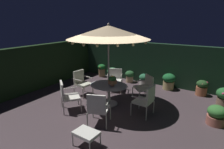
# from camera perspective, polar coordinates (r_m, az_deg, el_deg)

# --- Properties ---
(ground_plane) EXTENTS (7.94, 7.14, 0.02)m
(ground_plane) POSITION_cam_1_polar(r_m,az_deg,el_deg) (6.54, -0.34, -10.46)
(ground_plane) COLOR #44363B
(hedge_backdrop_rear) EXTENTS (7.94, 0.30, 1.93)m
(hedge_backdrop_rear) POSITION_cam_1_polar(r_m,az_deg,el_deg) (9.13, 11.38, 3.52)
(hedge_backdrop_rear) COLOR #193120
(hedge_backdrop_rear) RESTS_ON ground_plane
(hedge_backdrop_left) EXTENTS (0.30, 7.14, 1.93)m
(hedge_backdrop_left) POSITION_cam_1_polar(r_m,az_deg,el_deg) (8.76, -21.88, 2.12)
(hedge_backdrop_left) COLOR black
(hedge_backdrop_left) RESTS_ON ground_plane
(patio_dining_table) EXTENTS (1.40, 1.16, 0.74)m
(patio_dining_table) POSITION_cam_1_polar(r_m,az_deg,el_deg) (6.63, -1.02, -4.63)
(patio_dining_table) COLOR #B6AFA7
(patio_dining_table) RESTS_ON ground_plane
(patio_umbrella) EXTENTS (2.77, 2.77, 2.86)m
(patio_umbrella) POSITION_cam_1_polar(r_m,az_deg,el_deg) (6.21, -1.11, 12.90)
(patio_umbrella) COLOR #B9AEA9
(patio_umbrella) RESTS_ON ground_plane
(centerpiece_planter) EXTENTS (0.30, 0.30, 0.38)m
(centerpiece_planter) POSITION_cam_1_polar(r_m,az_deg,el_deg) (6.40, 0.14, -1.77)
(centerpiece_planter) COLOR #A8674E
(centerpiece_planter) RESTS_ON patio_dining_table
(patio_chair_north) EXTENTS (0.86, 0.85, 1.01)m
(patio_chair_north) POSITION_cam_1_polar(r_m,az_deg,el_deg) (6.35, -13.62, -5.97)
(patio_chair_north) COLOR #B9AEAA
(patio_chair_north) RESTS_ON ground_plane
(patio_chair_northeast) EXTENTS (0.76, 0.77, 1.01)m
(patio_chair_northeast) POSITION_cam_1_polar(r_m,az_deg,el_deg) (5.34, -4.32, -9.99)
(patio_chair_northeast) COLOR #B2B5A4
(patio_chair_northeast) RESTS_ON ground_plane
(patio_chair_east) EXTENTS (0.59, 0.63, 1.01)m
(patio_chair_east) POSITION_cam_1_polar(r_m,az_deg,el_deg) (5.96, 10.45, -7.35)
(patio_chair_east) COLOR #BBAFAD
(patio_chair_east) RESTS_ON ground_plane
(patio_chair_southeast) EXTENTS (0.84, 0.83, 0.94)m
(patio_chair_southeast) POSITION_cam_1_polar(r_m,az_deg,el_deg) (7.16, 10.13, -3.41)
(patio_chair_southeast) COLOR #B4B3AA
(patio_chair_southeast) RESTS_ON ground_plane
(patio_chair_south) EXTENTS (0.79, 0.77, 0.92)m
(patio_chair_south) POSITION_cam_1_polar(r_m,az_deg,el_deg) (7.98, 0.90, -1.13)
(patio_chair_south) COLOR #BAB5A5
(patio_chair_south) RESTS_ON ground_plane
(patio_chair_southwest) EXTENTS (0.63, 0.64, 1.00)m
(patio_chair_southwest) POSITION_cam_1_polar(r_m,az_deg,el_deg) (7.59, -9.40, -2.03)
(patio_chair_southwest) COLOR #BAB2A3
(patio_chair_southwest) RESTS_ON ground_plane
(ottoman_footrest) EXTENTS (0.60, 0.44, 0.39)m
(ottoman_footrest) POSITION_cam_1_polar(r_m,az_deg,el_deg) (4.68, -7.95, -17.63)
(ottoman_footrest) COLOR #B7B5AD
(ottoman_footrest) RESTS_ON ground_plane
(potted_plant_back_center) EXTENTS (0.53, 0.53, 0.64)m
(potted_plant_back_center) POSITION_cam_1_polar(r_m,az_deg,el_deg) (9.44, 0.09, 0.31)
(potted_plant_back_center) COLOR beige
(potted_plant_back_center) RESTS_ON ground_plane
(potted_plant_back_left) EXTENTS (0.52, 0.52, 0.59)m
(potted_plant_back_left) POSITION_cam_1_polar(r_m,az_deg,el_deg) (6.29, 29.51, -10.78)
(potted_plant_back_left) COLOR #A65C4E
(potted_plant_back_left) RESTS_ON ground_plane
(potted_plant_back_right) EXTENTS (0.41, 0.41, 0.67)m
(potted_plant_back_right) POSITION_cam_1_polar(r_m,az_deg,el_deg) (10.03, -3.19, 1.48)
(potted_plant_back_right) COLOR #7E6344
(potted_plant_back_right) RESTS_ON ground_plane
(potted_plant_right_far) EXTENTS (0.46, 0.46, 0.57)m
(potted_plant_right_far) POSITION_cam_1_polar(r_m,az_deg,el_deg) (8.71, 9.86, -1.53)
(potted_plant_right_far) COLOR beige
(potted_plant_right_far) RESTS_ON ground_plane
(potted_plant_left_near) EXTENTS (0.56, 0.56, 0.71)m
(potted_plant_left_near) POSITION_cam_1_polar(r_m,az_deg,el_deg) (8.52, 17.09, -1.88)
(potted_plant_left_near) COLOR tan
(potted_plant_left_near) RESTS_ON ground_plane
(potted_plant_left_far) EXTENTS (0.44, 0.44, 0.57)m
(potted_plant_left_far) POSITION_cam_1_polar(r_m,az_deg,el_deg) (9.15, 5.46, -0.39)
(potted_plant_left_far) COLOR tan
(potted_plant_left_far) RESTS_ON ground_plane
(potted_plant_front_corner) EXTENTS (0.44, 0.44, 0.63)m
(potted_plant_front_corner) POSITION_cam_1_polar(r_m,az_deg,el_deg) (8.34, 25.94, -3.64)
(potted_plant_front_corner) COLOR #AB5F3F
(potted_plant_front_corner) RESTS_ON ground_plane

